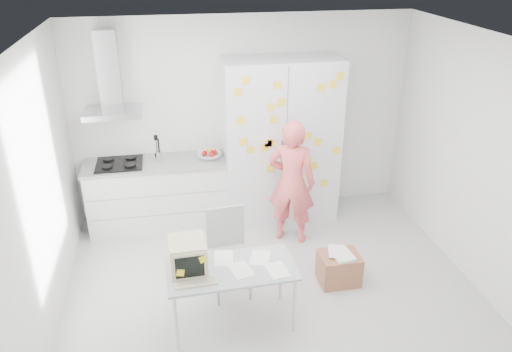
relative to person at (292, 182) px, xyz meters
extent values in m
cube|color=silver|center=(-0.45, -1.03, -0.82)|extent=(4.50, 4.00, 0.02)
cube|color=white|center=(-0.45, 0.97, 0.54)|extent=(4.50, 0.02, 2.70)
cube|color=white|center=(-2.70, -1.03, 0.54)|extent=(0.02, 4.00, 2.70)
cube|color=white|center=(1.80, -1.03, 0.54)|extent=(0.02, 4.00, 2.70)
cube|color=white|center=(-0.45, -1.03, 1.89)|extent=(4.50, 4.00, 0.02)
cube|color=white|center=(-1.65, 0.67, -0.37)|extent=(1.80, 0.60, 0.88)
cube|color=gray|center=(-1.65, 0.37, -0.23)|extent=(1.76, 0.01, 0.01)
cube|color=gray|center=(-1.65, 0.37, -0.51)|extent=(1.76, 0.01, 0.01)
cube|color=#9E9E99|center=(-1.65, 0.67, 0.09)|extent=(1.84, 0.63, 0.04)
cube|color=black|center=(-2.10, 0.67, 0.12)|extent=(0.58, 0.50, 0.03)
cylinder|color=black|center=(-2.24, 0.55, 0.15)|extent=(0.14, 0.14, 0.02)
cylinder|color=black|center=(-1.96, 0.55, 0.15)|extent=(0.14, 0.14, 0.02)
cylinder|color=black|center=(-2.24, 0.79, 0.15)|extent=(0.14, 0.14, 0.02)
cylinder|color=black|center=(-1.96, 0.79, 0.15)|extent=(0.14, 0.14, 0.02)
cylinder|color=silver|center=(-1.60, 0.67, 0.18)|extent=(0.10, 0.10, 0.14)
cylinder|color=black|center=(-1.61, 0.68, 0.28)|extent=(0.01, 0.01, 0.30)
cylinder|color=black|center=(-1.58, 0.66, 0.28)|extent=(0.01, 0.01, 0.30)
cylinder|color=black|center=(-1.59, 0.69, 0.28)|extent=(0.01, 0.01, 0.30)
cube|color=black|center=(-1.61, 0.68, 0.44)|extent=(0.05, 0.01, 0.07)
imported|color=white|center=(-0.95, 0.67, 0.15)|extent=(0.31, 0.31, 0.08)
sphere|color=#B2140F|center=(-1.01, 0.69, 0.18)|extent=(0.08, 0.08, 0.08)
sphere|color=#B2140F|center=(-0.92, 0.62, 0.18)|extent=(0.08, 0.08, 0.08)
sphere|color=#B2140F|center=(-0.88, 0.71, 0.18)|extent=(0.08, 0.08, 0.08)
cylinder|color=yellow|center=(-0.97, 0.69, 0.22)|extent=(0.09, 0.17, 0.10)
cylinder|color=yellow|center=(-0.94, 0.69, 0.22)|extent=(0.04, 0.17, 0.10)
cylinder|color=yellow|center=(-0.92, 0.69, 0.22)|extent=(0.08, 0.17, 0.10)
cube|color=silver|center=(-2.10, 0.72, 0.79)|extent=(0.70, 0.48, 0.07)
cube|color=silver|center=(-2.10, 0.84, 1.29)|extent=(0.26, 0.24, 0.95)
cube|color=silver|center=(0.00, 0.65, 0.29)|extent=(1.50, 0.65, 2.20)
cube|color=slate|center=(0.00, 0.32, 0.29)|extent=(0.01, 0.01, 2.16)
cube|color=silver|center=(-0.06, 0.31, 0.29)|extent=(0.02, 0.02, 0.30)
cube|color=silver|center=(0.06, 0.31, 0.29)|extent=(0.02, 0.02, 0.30)
cube|color=yellow|center=(0.41, 0.32, 1.10)|extent=(0.10, 0.00, 0.10)
cube|color=yellow|center=(0.56, 0.32, 1.12)|extent=(0.12, 0.00, 0.12)
cube|color=yellow|center=(0.67, 0.32, 0.25)|extent=(0.12, 0.00, 0.12)
cube|color=yellow|center=(-0.23, 0.32, 0.40)|extent=(0.10, 0.00, 0.10)
cube|color=yellow|center=(0.01, 0.32, 0.55)|extent=(0.12, 0.00, 0.12)
cube|color=yellow|center=(0.38, 0.32, 0.05)|extent=(0.12, 0.00, 0.12)
cube|color=yellow|center=(-0.20, 0.32, 0.06)|extent=(0.10, 0.00, 0.10)
cube|color=yellow|center=(-0.13, 0.32, 1.14)|extent=(0.12, 0.00, 0.12)
cube|color=yellow|center=(0.09, 0.32, 0.00)|extent=(0.12, 0.00, 0.12)
cube|color=yellow|center=(0.41, 0.32, 0.38)|extent=(0.12, 0.00, 0.12)
cube|color=yellow|center=(0.29, 0.32, 0.13)|extent=(0.10, 0.00, 0.10)
cube|color=yellow|center=(-0.21, 0.32, 0.88)|extent=(0.12, 0.00, 0.12)
cube|color=yellow|center=(-0.46, 0.32, 0.34)|extent=(0.10, 0.00, 0.10)
cube|color=yellow|center=(-0.55, 0.32, 0.45)|extent=(0.10, 0.00, 0.10)
cube|color=yellow|center=(-0.61, 0.32, 1.08)|extent=(0.11, 0.00, 0.11)
cube|color=yellow|center=(-0.07, 0.32, -0.22)|extent=(0.10, 0.00, 0.10)
cube|color=yellow|center=(-0.20, 0.32, 0.41)|extent=(0.11, 0.00, 0.11)
cube|color=yellow|center=(0.54, 0.32, -0.21)|extent=(0.11, 0.00, 0.11)
cube|color=yellow|center=(0.64, 0.32, 1.22)|extent=(0.10, 0.00, 0.10)
cube|color=yellow|center=(-0.17, 0.32, 0.72)|extent=(0.10, 0.00, 0.10)
cube|color=yellow|center=(-0.28, 0.32, 0.35)|extent=(0.11, 0.00, 0.11)
cube|color=yellow|center=(0.18, 0.32, -0.29)|extent=(0.10, 0.00, 0.10)
cube|color=yellow|center=(-0.51, 0.32, 1.22)|extent=(0.10, 0.00, 0.10)
cube|color=yellow|center=(-0.58, 0.32, 0.73)|extent=(0.12, 0.00, 0.12)
cube|color=yellow|center=(0.31, 0.32, -0.04)|extent=(0.11, 0.00, 0.11)
cube|color=yellow|center=(-0.08, 0.32, 0.93)|extent=(0.11, 0.00, 0.11)
cube|color=yellow|center=(0.27, 0.32, 0.47)|extent=(0.11, 0.00, 0.11)
cube|color=yellow|center=(0.02, 0.32, -0.01)|extent=(0.11, 0.00, 0.11)
imported|color=#F55F5F|center=(0.00, 0.00, 0.00)|extent=(0.70, 0.60, 1.62)
cube|color=#ADB2B9|center=(-0.95, -1.44, -0.15)|extent=(1.26, 0.67, 0.03)
cylinder|color=silver|center=(-1.51, -1.71, -0.49)|extent=(0.03, 0.03, 0.64)
cylinder|color=silver|center=(-0.38, -1.67, -0.49)|extent=(0.03, 0.03, 0.64)
cylinder|color=silver|center=(-1.53, -1.20, -0.49)|extent=(0.03, 0.03, 0.64)
cylinder|color=silver|center=(-0.40, -1.16, -0.49)|extent=(0.03, 0.03, 0.64)
cube|color=beige|center=(-1.35, -1.38, 0.02)|extent=(0.35, 0.37, 0.32)
cube|color=beige|center=(-1.35, -1.57, 0.02)|extent=(0.32, 0.03, 0.28)
cube|color=black|center=(-1.35, -1.58, 0.02)|extent=(0.27, 0.02, 0.22)
cube|color=yellow|center=(-1.44, -1.58, -0.02)|extent=(0.08, 0.01, 0.08)
cube|color=yellow|center=(-1.22, -1.58, 0.09)|extent=(0.08, 0.01, 0.08)
cube|color=beige|center=(-1.30, -1.61, -0.13)|extent=(0.39, 0.15, 0.02)
cube|color=gray|center=(-1.30, -1.61, -0.11)|extent=(0.36, 0.11, 0.01)
cube|color=white|center=(-0.86, -1.48, -0.14)|extent=(0.25, 0.31, 0.00)
cube|color=white|center=(-0.65, -1.32, -0.14)|extent=(0.26, 0.31, 0.00)
cube|color=white|center=(-0.52, -1.55, -0.13)|extent=(0.22, 0.29, 0.00)
cube|color=white|center=(-1.00, -1.26, -0.14)|extent=(0.21, 0.28, 0.00)
cube|color=#AEAEAC|center=(-0.90, -0.95, -0.34)|extent=(0.47, 0.47, 0.04)
cube|color=#AEAEAC|center=(-0.92, -0.76, -0.08)|extent=(0.42, 0.07, 0.48)
cylinder|color=#AAA9AE|center=(-1.06, -1.14, -0.59)|extent=(0.03, 0.03, 0.45)
cylinder|color=#AAA9AE|center=(-0.71, -1.11, -0.59)|extent=(0.03, 0.03, 0.45)
cylinder|color=#AAA9AE|center=(-1.10, -0.79, -0.59)|extent=(0.03, 0.03, 0.45)
cylinder|color=#AAA9AE|center=(-0.75, -0.76, -0.59)|extent=(0.03, 0.03, 0.45)
cube|color=#A56847|center=(0.32, -0.98, -0.63)|extent=(0.45, 0.36, 0.35)
cube|color=white|center=(0.34, -1.00, -0.44)|extent=(0.25, 0.31, 0.03)
cube|color=white|center=(0.29, -0.95, -0.42)|extent=(0.25, 0.30, 0.00)
camera|label=1|loc=(-1.43, -5.35, 2.72)|focal=35.00mm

